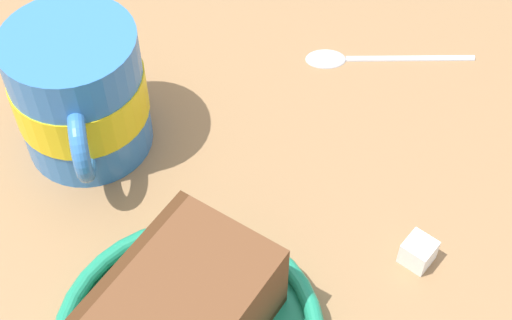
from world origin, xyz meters
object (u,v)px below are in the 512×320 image
at_px(teaspoon, 354,56).
at_px(cake_slice, 182,313).
at_px(sugar_cube, 418,252).
at_px(tea_mug, 80,93).

bearing_deg(teaspoon, cake_slice, -175.78).
bearing_deg(sugar_cube, teaspoon, 38.04).
relative_size(tea_mug, teaspoon, 0.85).
bearing_deg(tea_mug, cake_slice, -123.82).
distance_m(teaspoon, sugar_cube, 0.17).
relative_size(cake_slice, tea_mug, 1.05).
height_order(tea_mug, sugar_cube, tea_mug).
xyz_separation_m(tea_mug, sugar_cube, (0.02, -0.23, -0.04)).
relative_size(teaspoon, sugar_cube, 6.58).
distance_m(tea_mug, sugar_cube, 0.23).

